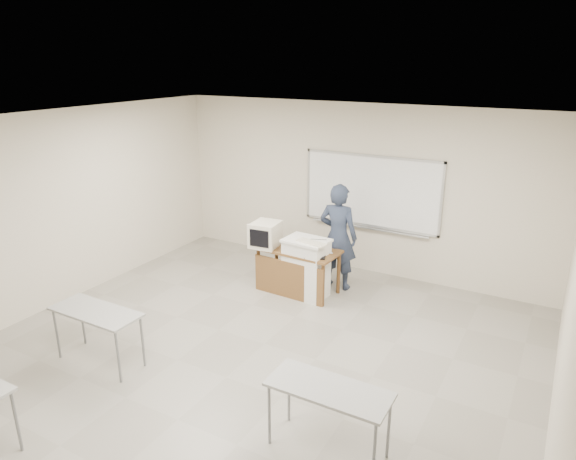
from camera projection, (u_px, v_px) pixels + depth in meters
The scene contains 10 objects.
floor at pixel (226, 378), 6.28m from camera, with size 7.00×8.00×0.01m, color gray.
whiteboard at pixel (371, 192), 8.94m from camera, with size 2.48×0.10×1.31m.
student_desks at pixel (141, 390), 4.95m from camera, with size 4.40×2.20×0.73m.
instructor_desk at pixel (295, 264), 8.35m from camera, with size 1.34×0.67×0.75m.
podium at pixel (306, 268), 8.28m from camera, with size 0.70×0.51×0.98m.
crt_monitor at pixel (266, 234), 8.46m from camera, with size 0.44×0.49×0.42m.
laptop at pixel (317, 252), 8.06m from camera, with size 0.32×0.30×0.24m.
mouse at pixel (330, 253), 8.15m from camera, with size 0.09×0.06×0.03m, color #A9ABB2.
keyboard at pixel (312, 243), 7.95m from camera, with size 0.50×0.17×0.03m, color beige.
presenter at pixel (338, 237), 8.48m from camera, with size 0.66×0.43×1.80m, color black.
Camera 1 is at (3.29, -4.31, 3.72)m, focal length 32.00 mm.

